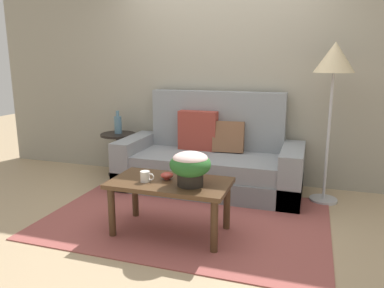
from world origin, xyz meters
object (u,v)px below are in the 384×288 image
at_px(potted_plant, 190,165).
at_px(side_table, 119,146).
at_px(table_vase, 118,124).
at_px(coffee_mug, 145,176).
at_px(snack_bowl, 167,175).
at_px(floor_lamp, 334,67).
at_px(couch, 210,162).
at_px(coffee_table, 170,189).

bearing_deg(potted_plant, side_table, 135.64).
bearing_deg(table_vase, coffee_mug, -53.88).
height_order(coffee_mug, snack_bowl, coffee_mug).
relative_size(coffee_mug, snack_bowl, 1.11).
xyz_separation_m(floor_lamp, coffee_mug, (-1.48, -1.30, -0.90)).
relative_size(snack_bowl, table_vase, 0.38).
bearing_deg(table_vase, couch, -6.44).
height_order(side_table, snack_bowl, side_table).
relative_size(coffee_mug, table_vase, 0.42).
distance_m(coffee_table, snack_bowl, 0.12).
xyz_separation_m(couch, side_table, (-1.28, 0.13, 0.06)).
height_order(coffee_table, potted_plant, potted_plant).
bearing_deg(floor_lamp, coffee_mug, -138.79).
distance_m(snack_bowl, table_vase, 1.84).
xyz_separation_m(side_table, table_vase, (-0.00, 0.02, 0.29)).
relative_size(couch, side_table, 3.77).
distance_m(potted_plant, snack_bowl, 0.30).
bearing_deg(floor_lamp, side_table, 176.39).
bearing_deg(table_vase, side_table, -77.66).
bearing_deg(floor_lamp, coffee_table, -136.68).
height_order(floor_lamp, table_vase, floor_lamp).
distance_m(couch, snack_bowl, 1.23).
bearing_deg(floor_lamp, snack_bowl, -138.61).
distance_m(floor_lamp, coffee_mug, 2.17).
xyz_separation_m(couch, floor_lamp, (1.28, -0.03, 1.10)).
bearing_deg(coffee_table, potted_plant, -14.98).
bearing_deg(floor_lamp, couch, 178.55).
distance_m(coffee_table, table_vase, 1.91).
bearing_deg(coffee_table, couch, 89.40).
distance_m(side_table, floor_lamp, 2.77).
bearing_deg(potted_plant, coffee_table, 165.02).
bearing_deg(floor_lamp, table_vase, 176.04).
bearing_deg(coffee_table, coffee_mug, -157.06).
distance_m(coffee_table, coffee_mug, 0.24).
bearing_deg(snack_bowl, potted_plant, -20.85).
height_order(couch, floor_lamp, floor_lamp).
bearing_deg(coffee_mug, potted_plant, 4.05).
bearing_deg(table_vase, coffee_table, -47.71).
relative_size(couch, floor_lamp, 1.26).
bearing_deg(potted_plant, floor_lamp, 49.35).
xyz_separation_m(couch, coffee_table, (-0.01, -1.25, 0.08)).
height_order(couch, coffee_mug, couch).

